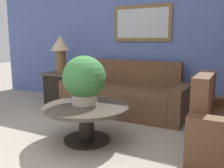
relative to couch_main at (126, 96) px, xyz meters
The scene contains 6 objects.
wall_back 1.16m from the couch_main, 89.41° to the left, with size 6.74×0.09×2.60m.
couch_main is the anchor object (origin of this frame).
coffee_table 1.36m from the couch_main, 85.64° to the right, with size 1.02×1.02×0.44m.
side_table 1.35m from the couch_main, behind, with size 0.58×0.58×0.60m.
table_lamp 1.56m from the couch_main, behind, with size 0.37×0.37×0.70m.
potted_plant_on_table 1.38m from the couch_main, 87.99° to the right, with size 0.52×0.52×0.59m.
Camera 1 is at (1.71, -1.35, 1.20)m, focal length 40.00 mm.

